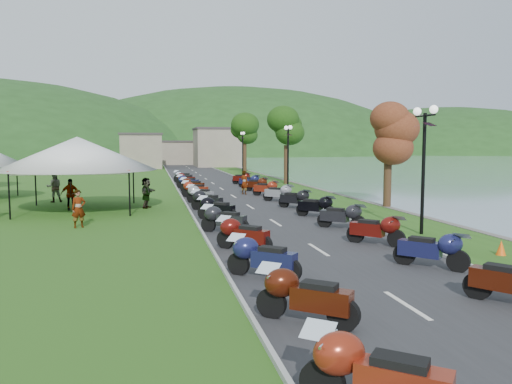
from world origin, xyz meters
TOP-DOWN VIEW (x-y plane):
  - road at (0.00, 40.00)m, footprint 7.00×120.00m
  - hills_backdrop at (0.00, 200.00)m, footprint 360.00×120.00m
  - far_building at (-2.00, 85.00)m, footprint 18.00×16.00m
  - moto_row_left at (-2.58, 23.27)m, footprint 2.60×51.11m
  - moto_row_right at (2.30, 21.55)m, footprint 2.60×47.20m
  - vendor_tent_main at (-9.39, 28.47)m, footprint 5.58×5.58m
  - tree_lakeside at (7.67, 26.35)m, footprint 2.40×2.40m
  - pedestrian_a at (-8.60, 22.52)m, footprint 0.72×0.63m
  - pedestrian_b at (-11.45, 32.89)m, footprint 1.02×0.71m
  - traffic_cone_near at (-2.16, 11.83)m, footprint 0.31×0.31m

SIDE VIEW (x-z plane):
  - hills_backdrop at x=0.00m, z-range -38.00..38.00m
  - pedestrian_a at x=-8.60m, z-range -0.82..0.82m
  - pedestrian_b at x=-11.45m, z-range -0.95..0.95m
  - road at x=0.00m, z-range 0.00..0.02m
  - traffic_cone_near at x=-2.16m, z-range 0.00..0.48m
  - moto_row_left at x=-2.58m, z-range 0.00..1.10m
  - moto_row_right at x=2.30m, z-range 0.00..1.10m
  - vendor_tent_main at x=-9.39m, z-range 0.00..4.00m
  - far_building at x=-2.00m, z-range 0.00..5.00m
  - tree_lakeside at x=7.67m, z-range 0.00..6.67m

